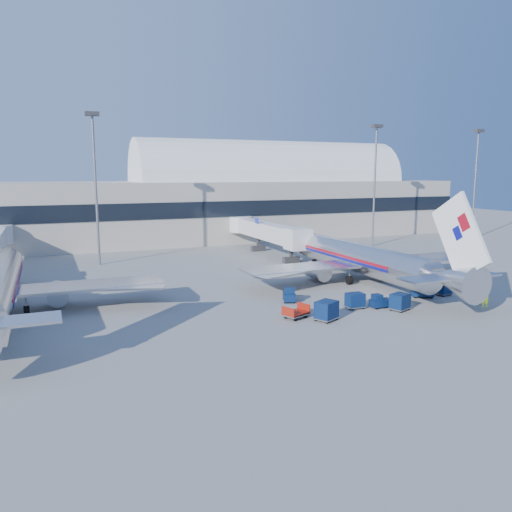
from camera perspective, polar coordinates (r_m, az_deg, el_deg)
name	(u,v)px	position (r m, az deg, el deg)	size (l,w,h in m)	color
ground	(311,296)	(56.95, 6.30, -4.60)	(260.00, 260.00, 0.00)	gray
terminal	(118,204)	(105.20, -15.54, 5.70)	(170.00, 28.15, 21.00)	#B2AA9E
airliner_main	(363,259)	(65.33, 12.10, -0.32)	(32.00, 37.26, 12.07)	silver
jetbridge_near	(263,230)	(86.82, 0.84, 2.94)	(4.40, 27.50, 6.25)	silver
mast_west	(95,166)	(78.51, -17.96, 9.74)	(2.00, 1.20, 22.60)	slate
mast_east	(375,168)	(96.80, 13.47, 9.80)	(2.00, 1.20, 22.60)	slate
mast_far_east	(476,168)	(113.35, 23.86, 9.17)	(2.00, 1.20, 22.60)	slate
barrier_near	(425,276)	(68.75, 18.71, -2.23)	(3.00, 0.55, 0.90)	#9E9E96
barrier_mid	(444,275)	(70.96, 20.71, -1.99)	(3.00, 0.55, 0.90)	#9E9E96
barrier_far	(463,273)	(73.25, 22.59, -1.77)	(3.00, 0.55, 0.90)	#9E9E96
tug_lead	(380,301)	(53.34, 14.00, -5.07)	(2.29, 1.24, 1.45)	#091D45
tug_right	(421,291)	(59.04, 18.39, -3.82)	(2.66, 2.18, 1.55)	#091D45
tug_left	(289,295)	(54.32, 3.79, -4.45)	(2.07, 2.76, 1.62)	#091D45
cart_train_a	(355,300)	(52.46, 11.24, -4.99)	(1.86, 1.44, 1.60)	#091D45
cart_train_b	(327,310)	(48.41, 8.08, -6.09)	(2.06, 1.69, 1.65)	#091D45
cart_train_c	(326,310)	(47.76, 8.05, -6.15)	(2.62, 2.40, 1.87)	#091D45
cart_solo_near	(400,302)	(52.80, 16.13, -5.02)	(2.35, 2.08, 1.72)	#091D45
cart_solo_far	(444,288)	(60.87, 20.65, -3.47)	(1.91, 1.59, 1.50)	#091D45
cart_open_red	(296,314)	(48.30, 4.57, -6.59)	(2.80, 2.40, 0.63)	slate
ramp_worker	(485,298)	(57.32, 24.72, -4.40)	(0.67, 0.44, 1.83)	#C4FF1A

